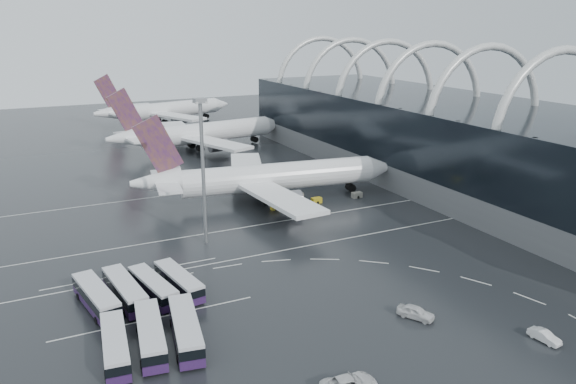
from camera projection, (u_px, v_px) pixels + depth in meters
name	position (u px, v px, depth m)	size (l,w,h in m)	color
ground	(268.00, 248.00, 100.81)	(420.00, 420.00, 0.00)	black
terminal	(460.00, 139.00, 140.53)	(42.00, 160.00, 34.90)	#55585A
lane_marking_near	(273.00, 252.00, 99.09)	(120.00, 0.25, 0.01)	silver
lane_marking_mid	(244.00, 227.00, 111.15)	(120.00, 0.25, 0.01)	silver
lane_marking_far	(201.00, 191.00, 135.26)	(120.00, 0.25, 0.01)	silver
bus_bay_line_south	(156.00, 318.00, 76.99)	(28.00, 0.25, 0.01)	silver
bus_bay_line_north	(133.00, 273.00, 90.77)	(28.00, 0.25, 0.01)	silver
airliner_main	(266.00, 178.00, 126.76)	(61.63, 53.59, 20.87)	white
airliner_gate_b	(198.00, 134.00, 177.54)	(60.68, 54.08, 21.07)	white
airliner_gate_c	(163.00, 111.00, 224.71)	(58.20, 52.81, 20.84)	white
bus_row_near_a	(96.00, 297.00, 79.09)	(5.11, 13.47, 3.24)	#2A133E
bus_row_near_b	(125.00, 290.00, 81.11)	(4.44, 13.34, 3.22)	#2A133E
bus_row_near_c	(153.00, 287.00, 82.38)	(4.99, 12.58, 3.02)	#2A133E
bus_row_near_d	(179.00, 281.00, 84.23)	(4.68, 12.56, 3.02)	#2A133E
bus_row_far_a	(115.00, 345.00, 67.40)	(4.09, 12.71, 3.07)	#2A133E
bus_row_far_b	(150.00, 334.00, 69.62)	(4.78, 13.52, 3.26)	#2A133E
bus_row_far_c	(186.00, 329.00, 70.73)	(5.22, 13.88, 3.34)	#2A133E
van_curve_a	(349.00, 384.00, 61.55)	(2.95, 6.41, 1.78)	silver
van_curve_b	(416.00, 312.00, 76.80)	(2.07, 5.14, 1.75)	silver
van_curve_c	(544.00, 336.00, 71.24)	(1.47, 4.21, 1.39)	silver
floodlight_mast	(202.00, 154.00, 98.63)	(2.03, 2.03, 26.52)	gray
gse_cart_belly_a	(317.00, 200.00, 126.19)	(2.24, 1.32, 1.22)	#B29717
gse_cart_belly_b	(299.00, 195.00, 130.22)	(2.01, 1.19, 1.10)	slate
gse_cart_belly_c	(275.00, 207.00, 121.66)	(1.88, 1.11, 1.02)	#B29717
gse_cart_belly_d	(357.00, 195.00, 130.03)	(2.33, 1.37, 1.27)	slate
gse_cart_belly_e	(267.00, 192.00, 132.37)	(1.98, 1.17, 1.08)	#B29717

